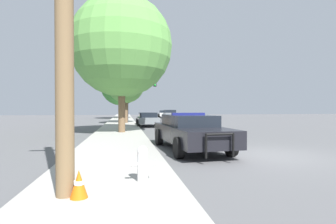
% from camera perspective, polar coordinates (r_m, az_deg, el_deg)
% --- Properties ---
extents(ground_plane, '(110.00, 110.00, 0.00)m').
position_cam_1_polar(ground_plane, '(9.74, 20.23, -8.85)').
color(ground_plane, '#565659').
extents(sidewalk_left, '(3.00, 110.00, 0.13)m').
position_cam_1_polar(sidewalk_left, '(8.49, -11.76, -9.81)').
color(sidewalk_left, '#A3A099').
rests_on(sidewalk_left, ground_plane).
extents(police_car, '(2.34, 5.46, 1.45)m').
position_cam_1_polar(police_car, '(10.34, 4.78, -4.07)').
color(police_car, black).
rests_on(police_car, ground_plane).
extents(fire_hydrant, '(0.51, 0.22, 0.73)m').
position_cam_1_polar(fire_hydrant, '(5.50, -5.59, -10.88)').
color(fire_hydrant, white).
rests_on(fire_hydrant, sidewalk_left).
extents(traffic_light, '(3.10, 0.35, 4.81)m').
position_cam_1_polar(traffic_light, '(27.61, -6.23, 4.77)').
color(traffic_light, '#424247').
rests_on(traffic_light, sidewalk_left).
extents(car_background_oncoming, '(2.19, 4.26, 1.35)m').
position_cam_1_polar(car_background_oncoming, '(38.68, 0.44, -0.46)').
color(car_background_oncoming, slate).
rests_on(car_background_oncoming, ground_plane).
extents(car_background_midblock, '(1.95, 4.31, 1.24)m').
position_cam_1_polar(car_background_midblock, '(23.24, -4.48, -1.49)').
color(car_background_midblock, slate).
rests_on(car_background_midblock, ground_plane).
extents(car_background_distant, '(2.19, 4.05, 1.24)m').
position_cam_1_polar(car_background_distant, '(43.17, -0.80, -0.39)').
color(car_background_distant, silver).
rests_on(car_background_distant, ground_plane).
extents(tree_sidewalk_near, '(6.28, 6.28, 8.48)m').
position_cam_1_polar(tree_sidewalk_near, '(16.97, -10.08, 13.91)').
color(tree_sidewalk_near, brown).
rests_on(tree_sidewalk_near, sidewalk_left).
extents(tree_sidewalk_mid, '(3.82, 3.82, 5.83)m').
position_cam_1_polar(tree_sidewalk_mid, '(27.08, -9.21, 5.94)').
color(tree_sidewalk_mid, brown).
rests_on(tree_sidewalk_mid, sidewalk_left).
extents(tree_sidewalk_far, '(5.81, 5.81, 7.72)m').
position_cam_1_polar(tree_sidewalk_far, '(39.86, -10.35, 5.61)').
color(tree_sidewalk_far, brown).
rests_on(tree_sidewalk_far, sidewalk_left).
extents(traffic_cone, '(0.29, 0.29, 0.47)m').
position_cam_1_polar(traffic_cone, '(4.78, -18.82, -14.60)').
color(traffic_cone, orange).
rests_on(traffic_cone, sidewalk_left).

